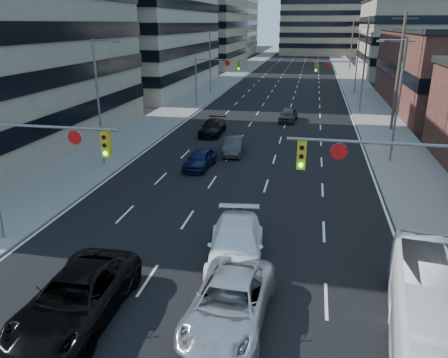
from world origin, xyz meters
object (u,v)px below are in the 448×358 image
silver_suv (230,303)px  sedan_blue (200,159)px  transit_bus (434,331)px  white_van (236,246)px  black_pickup (76,298)px

silver_suv → sedan_blue: (-5.34, 16.77, -0.09)m
transit_bus → sedan_blue: size_ratio=2.36×
white_van → silver_suv: size_ratio=1.02×
black_pickup → silver_suv: size_ratio=1.08×
black_pickup → silver_suv: (5.36, 0.85, -0.07)m
transit_bus → sedan_blue: (-11.74, 17.70, -0.65)m
black_pickup → silver_suv: 5.43m
black_pickup → white_van: size_ratio=1.06×
silver_suv → black_pickup: bearing=-168.3°
black_pickup → white_van: bearing=44.6°
white_van → silver_suv: white_van is taller
white_van → sedan_blue: bearing=104.3°
black_pickup → white_van: (4.88, 4.91, -0.01)m
silver_suv → transit_bus: size_ratio=0.59×
black_pickup → silver_suv: black_pickup is taller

